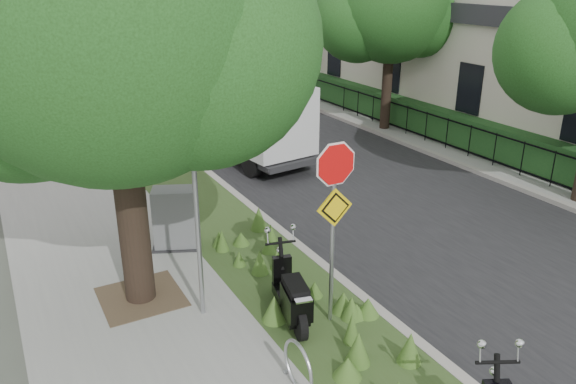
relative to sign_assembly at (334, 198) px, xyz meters
name	(u,v)px	position (x,y,z in m)	size (l,w,h in m)	color
ground	(418,320)	(1.40, -0.58, -2.33)	(120.00, 120.00, 0.00)	#4C5147
sidewalk_near	(65,180)	(-2.85, 9.42, -2.27)	(3.50, 60.00, 0.12)	gray
verge	(160,165)	(-0.10, 9.42, -2.27)	(2.00, 60.00, 0.12)	#354B20
kerb_near	(192,160)	(0.90, 9.42, -2.26)	(0.20, 60.00, 0.13)	#9E9991
road	(290,146)	(4.40, 9.42, -2.32)	(7.00, 60.00, 0.01)	black
kerb_far	(373,131)	(7.90, 9.42, -2.26)	(0.20, 60.00, 0.13)	#9E9991
footpath_far	(409,125)	(9.60, 9.42, -2.27)	(3.20, 60.00, 0.12)	gray
street_tree_main	(105,26)	(-2.68, 2.28, 2.48)	(6.21, 5.54, 7.66)	black
bare_post	(196,205)	(-1.80, 1.22, -0.21)	(0.08, 0.08, 4.00)	#A5A8AD
bike_hoop	(298,366)	(-1.30, -1.18, -1.83)	(0.06, 0.78, 0.77)	#A5A8AD
sign_assembly	(334,198)	(0.00, 0.00, 0.00)	(0.94, 0.08, 3.22)	#A5A8AD
fence_far	(389,113)	(8.60, 9.42, -1.66)	(0.04, 24.00, 1.00)	black
hedge_far	(404,111)	(9.30, 9.42, -1.66)	(1.00, 24.00, 1.10)	#17411C
terrace_houses	(485,10)	(12.89, 9.42, 1.83)	(7.40, 26.40, 8.20)	beige
far_tree_b	(390,8)	(8.34, 9.46, 2.04)	(4.83, 4.31, 6.56)	black
far_tree_c	(281,8)	(8.34, 17.46, 1.63)	(4.37, 3.89, 5.93)	black
scooter_near	(293,301)	(-0.60, 0.22, -1.79)	(0.64, 1.79, 0.86)	black
box_truck	(251,117)	(2.60, 8.62, -0.93)	(2.43, 4.93, 2.14)	#262628
utility_cabinet	(175,219)	(-1.40, 3.84, -1.59)	(1.15, 0.98, 1.29)	#262628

